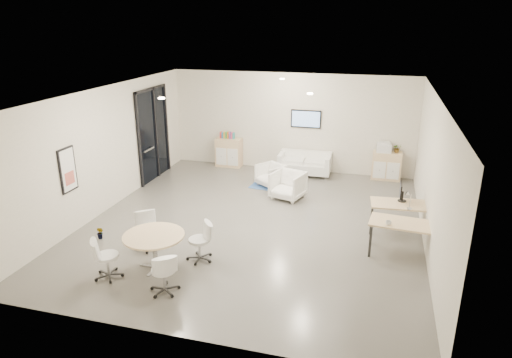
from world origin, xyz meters
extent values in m
cube|color=#585650|center=(0.00, 0.00, -0.40)|extent=(8.00, 9.00, 0.80)
cube|color=white|center=(0.00, 0.00, 3.60)|extent=(8.00, 9.00, 0.80)
cube|color=silver|center=(0.00, 4.90, 1.60)|extent=(8.00, 0.80, 3.20)
cube|color=silver|center=(0.00, -4.90, 1.60)|extent=(8.00, 0.80, 3.20)
cube|color=silver|center=(-4.40, 0.00, 1.60)|extent=(0.80, 9.00, 3.20)
cube|color=silver|center=(4.40, 0.00, 1.60)|extent=(0.80, 9.00, 3.20)
cube|color=black|center=(-3.96, 2.50, 1.43)|extent=(0.02, 1.90, 2.85)
cube|color=black|center=(-3.94, 2.50, 2.81)|extent=(0.06, 1.90, 0.08)
cube|color=black|center=(-3.94, 1.59, 1.43)|extent=(0.06, 0.08, 2.85)
cube|color=black|center=(-3.94, 3.41, 1.43)|extent=(0.06, 0.08, 2.85)
cube|color=black|center=(-3.94, 2.65, 1.43)|extent=(0.06, 0.07, 2.85)
cube|color=#B2B2B7|center=(-3.90, 2.05, 1.05)|extent=(0.04, 0.60, 0.05)
cube|color=black|center=(-3.98, -1.60, 1.55)|extent=(0.04, 0.54, 1.04)
cube|color=white|center=(-3.95, -1.60, 1.55)|extent=(0.01, 0.46, 0.96)
cube|color=#C2584B|center=(-3.95, -1.60, 1.35)|extent=(0.01, 0.32, 0.30)
cube|color=black|center=(0.50, 4.46, 1.75)|extent=(0.98, 0.05, 0.58)
cube|color=#85ADE6|center=(0.50, 4.44, 1.75)|extent=(0.90, 0.01, 0.50)
cylinder|color=#FFEAC6|center=(-1.80, -1.00, 3.18)|extent=(0.14, 0.14, 0.03)
cylinder|color=#FFEAC6|center=(1.20, 0.50, 3.18)|extent=(0.14, 0.14, 0.03)
cylinder|color=#FFEAC6|center=(0.00, 3.00, 3.18)|extent=(0.14, 0.14, 0.03)
cube|color=tan|center=(-2.08, 4.25, 0.49)|extent=(0.87, 0.44, 0.98)
cube|color=white|center=(-2.28, 4.03, 0.39)|extent=(0.37, 0.02, 0.59)
cube|color=white|center=(-1.88, 4.03, 0.39)|extent=(0.37, 0.02, 0.59)
cube|color=tan|center=(3.13, 4.26, 0.44)|extent=(0.89, 0.42, 0.89)
cube|color=white|center=(2.93, 4.05, 0.36)|extent=(0.37, 0.02, 0.53)
cube|color=white|center=(3.34, 4.05, 0.36)|extent=(0.37, 0.02, 0.53)
cube|color=red|center=(-2.35, 4.25, 1.09)|extent=(0.04, 0.14, 0.22)
cube|color=#337FCC|center=(-2.29, 4.25, 1.09)|extent=(0.04, 0.14, 0.22)
cube|color=gold|center=(-2.22, 4.25, 1.09)|extent=(0.04, 0.14, 0.22)
cube|color=#4CB24C|center=(-2.16, 4.25, 1.09)|extent=(0.04, 0.14, 0.22)
cube|color=#CC6619|center=(-2.09, 4.25, 1.09)|extent=(0.04, 0.14, 0.22)
cube|color=purple|center=(-2.03, 4.25, 1.09)|extent=(0.04, 0.14, 0.22)
cube|color=#E54C7F|center=(-1.96, 4.25, 1.09)|extent=(0.04, 0.14, 0.22)
cube|color=teal|center=(-1.90, 4.25, 1.09)|extent=(0.04, 0.14, 0.22)
cube|color=white|center=(3.01, 4.26, 1.02)|extent=(0.46, 0.39, 0.26)
cube|color=white|center=(3.01, 4.26, 1.18)|extent=(0.35, 0.29, 0.06)
cube|color=white|center=(0.57, 4.03, 0.26)|extent=(1.68, 0.87, 0.31)
cube|color=white|center=(0.57, 4.35, 0.57)|extent=(1.67, 0.22, 0.31)
cube|color=white|center=(-0.19, 4.03, 0.42)|extent=(0.16, 0.84, 0.62)
cube|color=white|center=(1.33, 4.03, 0.42)|extent=(0.16, 0.84, 0.62)
cube|color=#2F5391|center=(-0.07, 2.73, 0.01)|extent=(1.56, 1.13, 0.01)
imported|color=white|center=(-0.24, 2.74, 0.37)|extent=(0.97, 0.96, 0.73)
imported|color=white|center=(0.47, 1.85, 0.42)|extent=(1.01, 0.97, 0.85)
cube|color=tan|center=(3.48, 0.40, 0.72)|extent=(1.47, 0.82, 0.04)
cube|color=black|center=(2.82, 0.10, 0.35)|extent=(0.05, 0.05, 0.70)
cube|color=black|center=(4.13, 0.10, 0.35)|extent=(0.05, 0.05, 0.70)
cube|color=black|center=(2.82, 0.70, 0.35)|extent=(0.05, 0.05, 0.70)
cube|color=black|center=(4.13, 0.70, 0.35)|extent=(0.05, 0.05, 0.70)
cube|color=tan|center=(3.49, -0.70, 0.72)|extent=(1.47, 0.84, 0.04)
cube|color=black|center=(2.83, -1.00, 0.35)|extent=(0.05, 0.05, 0.70)
cube|color=black|center=(4.15, -1.00, 0.35)|extent=(0.05, 0.05, 0.70)
cube|color=black|center=(2.83, -0.40, 0.35)|extent=(0.05, 0.05, 0.70)
cube|color=black|center=(4.15, -0.40, 0.35)|extent=(0.05, 0.05, 0.70)
cylinder|color=black|center=(3.48, 0.55, 0.75)|extent=(0.20, 0.20, 0.02)
cube|color=black|center=(3.48, 0.55, 0.87)|extent=(0.04, 0.03, 0.24)
cube|color=black|center=(3.43, 0.55, 1.02)|extent=(0.03, 0.50, 0.32)
cylinder|color=tan|center=(-1.34, -2.64, 0.73)|extent=(1.23, 1.23, 0.04)
cylinder|color=#B2B2B7|center=(-1.34, -2.64, 0.35)|extent=(0.10, 0.10, 0.71)
cube|color=#B2B2B7|center=(-1.34, -2.64, 0.01)|extent=(0.72, 0.06, 0.03)
cube|color=#B2B2B7|center=(-1.34, -2.64, 0.01)|extent=(0.06, 0.72, 0.03)
imported|color=#3F7F3F|center=(3.40, 4.29, 1.00)|extent=(0.31, 0.33, 0.22)
imported|color=#3F7F3F|center=(-3.18, -1.80, 0.07)|extent=(0.24, 0.34, 0.13)
imported|color=white|center=(3.17, -0.90, 0.79)|extent=(0.13, 0.11, 0.12)
camera|label=1|loc=(2.80, -9.99, 4.80)|focal=32.00mm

